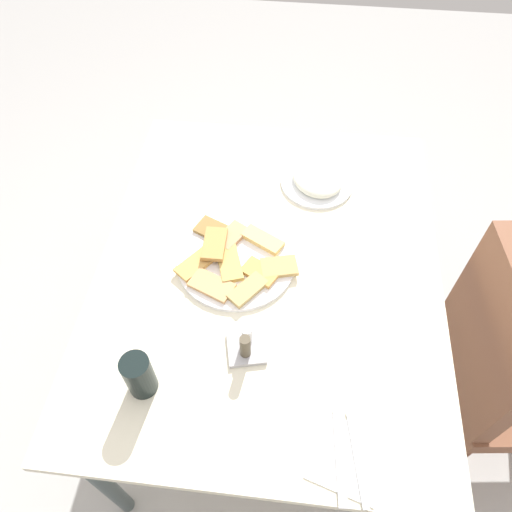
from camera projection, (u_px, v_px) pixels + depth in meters
ground_plane at (265, 370)px, 1.88m from camera, size 6.00×6.00×0.00m
dining_table at (268, 278)px, 1.38m from camera, size 1.17×0.93×0.70m
dining_chair at (506, 364)px, 1.38m from camera, size 0.47×0.47×0.88m
pide_platter at (236, 259)px, 1.32m from camera, size 0.33×0.34×0.04m
salad_plate_greens at (317, 179)px, 1.50m from camera, size 0.23×0.23×0.04m
soda_can at (139, 375)px, 1.07m from camera, size 0.09×0.09×0.12m
paper_napkin at (348, 457)px, 1.02m from camera, size 0.18×0.18×0.00m
fork at (340, 456)px, 1.02m from camera, size 0.20×0.03×0.00m
spoon at (357, 458)px, 1.01m from camera, size 0.20×0.05×0.00m
condiment_caddy at (246, 345)px, 1.15m from camera, size 0.11×0.11×0.08m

